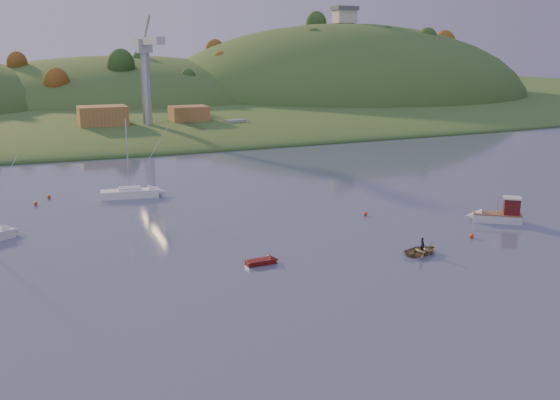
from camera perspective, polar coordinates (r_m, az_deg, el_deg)
name	(u,v)px	position (r m, az deg, el deg)	size (l,w,h in m)	color
ground	(485,368)	(44.00, 18.27, -14.36)	(500.00, 500.00, 0.00)	#353D58
far_shore	(88,102)	(260.85, -17.11, 8.59)	(620.00, 220.00, 1.50)	#2E4F1F
shore_slope	(113,118)	(196.56, -15.06, 7.27)	(640.00, 150.00, 7.00)	#2E4F1F
hill_center	(122,105)	(242.33, -14.23, 8.44)	(140.00, 120.00, 36.00)	#2E4F1F
hill_right	(343,101)	(255.41, 5.74, 9.02)	(150.00, 130.00, 60.00)	#2E4F1F
hilltop_house	(345,14)	(254.96, 5.93, 16.53)	(9.00, 7.00, 6.45)	beige
hillside_trees	(104,112)	(216.29, -15.82, 7.76)	(280.00, 50.00, 32.00)	#224B1B
wharf	(159,129)	(155.14, -10.98, 6.35)	(42.00, 16.00, 2.40)	slate
shed_west	(103,116)	(153.61, -15.90, 7.37)	(11.00, 8.00, 4.80)	#A56D37
shed_east	(189,114)	(158.54, -8.34, 7.77)	(9.00, 7.00, 4.00)	#A56D37
dock_crane	(146,63)	(149.88, -12.11, 12.19)	(3.20, 28.00, 20.30)	#B7B7BC
fishing_boat	(493,214)	(78.88, 18.93, -1.24)	(6.44, 5.51, 4.16)	silver
sailboat_far	(130,192)	(89.41, -13.58, 0.68)	(8.12, 3.48, 10.91)	white
canoe	(422,250)	(64.69, 12.86, -4.51)	(2.75, 3.86, 0.80)	olive
paddler	(422,247)	(64.58, 12.87, -4.22)	(0.54, 0.36, 1.49)	black
red_tender	(267,261)	(60.49, -1.22, -5.60)	(3.39, 1.25, 1.14)	#560E0C
work_vessel	(235,128)	(156.07, -4.10, 6.59)	(13.21, 6.92, 3.23)	slate
buoy_0	(472,236)	(71.55, 17.11, -3.15)	(0.50, 0.50, 0.50)	#EF3E0C
buoy_1	(365,214)	(78.21, 7.81, -1.25)	(0.50, 0.50, 0.50)	#EF3E0C
buoy_2	(35,203)	(88.75, -21.45, -0.30)	(0.50, 0.50, 0.50)	#EF3E0C
buoy_3	(49,197)	(92.18, -20.38, 0.29)	(0.50, 0.50, 0.50)	#EF3E0C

